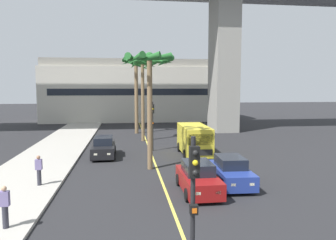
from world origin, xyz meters
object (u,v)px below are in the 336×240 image
Objects in this scene: car_queue_front at (231,172)px; palm_tree_far_median at (143,73)px; palm_tree_near_median at (136,74)px; pedestrian_mid_block at (5,206)px; delivery_van at (194,139)px; traffic_light_median_near at (193,196)px; traffic_light_median_far at (153,119)px; car_queue_second at (104,148)px; car_queue_third at (198,178)px; pedestrian_near_crosswalk at (39,170)px; palm_tree_mid_median at (150,70)px.

car_queue_front is 0.51× the size of palm_tree_far_median.
pedestrian_mid_block is (-5.76, -25.45, -5.99)m from palm_tree_near_median.
delivery_van is 17.70m from traffic_light_median_near.
pedestrian_mid_block is (-9.87, -12.54, -0.29)m from delivery_van.
car_queue_front is 0.99× the size of traffic_light_median_far.
car_queue_second is 0.50× the size of palm_tree_far_median.
car_queue_third is at bearing -83.74° from palm_tree_near_median.
pedestrian_near_crosswalk is (-6.89, -9.25, -1.72)m from traffic_light_median_far.
traffic_light_median_far is (3.99, 1.75, 1.99)m from car_queue_second.
pedestrian_near_crosswalk is at bearing -106.39° from palm_tree_near_median.
car_queue_third is 8.75m from traffic_light_median_near.
pedestrian_near_crosswalk is 5.36m from pedestrian_mid_block.
car_queue_third is at bearing -82.67° from traffic_light_median_far.
palm_tree_mid_median is at bearing -133.86° from delivery_van.
pedestrian_near_crosswalk reaches higher than car_queue_second.
palm_tree_near_median reaches higher than palm_tree_far_median.
palm_tree_far_median is at bearing 66.40° from pedestrian_near_crosswalk.
car_queue_front is at bearing -75.26° from palm_tree_far_median.
car_queue_second is at bearing 120.24° from car_queue_third.
traffic_light_median_near is (3.39, -17.56, 1.99)m from car_queue_second.
traffic_light_median_far is at bearing -84.38° from palm_tree_far_median.
delivery_van is at bearing 35.61° from pedestrian_near_crosswalk.
car_queue_second is 4.79m from traffic_light_median_far.
car_queue_second is at bearing 132.25° from car_queue_front.
palm_tree_mid_median is at bearing -51.71° from car_queue_second.
pedestrian_near_crosswalk is (-10.03, -7.18, -0.29)m from delivery_van.
car_queue_front is 7.98m from delivery_van.
traffic_light_median_far is 0.47× the size of palm_tree_near_median.
palm_tree_mid_median is at bearing 54.70° from pedestrian_mid_block.
palm_tree_mid_median is (-3.78, -3.93, 5.23)m from delivery_van.
traffic_light_median_near is at bearing -37.50° from pedestrian_mid_block.
car_queue_front is at bearing -87.26° from delivery_van.
palm_tree_mid_median is 11.33m from palm_tree_far_median.
car_queue_second is 0.98× the size of traffic_light_median_near.
palm_tree_mid_median is at bearing -96.13° from traffic_light_median_far.
car_queue_front is at bearing -44.05° from palm_tree_mid_median.
car_queue_third is at bearing 23.61° from pedestrian_mid_block.
car_queue_front is 2.33m from car_queue_third.
car_queue_third is 2.53× the size of pedestrian_mid_block.
car_queue_third is 2.53× the size of pedestrian_near_crosswalk.
palm_tree_near_median is 1.09× the size of palm_tree_far_median.
pedestrian_mid_block is at bearing -114.77° from traffic_light_median_far.
pedestrian_near_crosswalk is 1.00× the size of pedestrian_mid_block.
palm_tree_mid_median reaches higher than car_queue_second.
pedestrian_mid_block is (-2.75, -12.85, 0.28)m from car_queue_second.
delivery_van is at bearing -72.33° from palm_tree_near_median.
pedestrian_near_crosswalk reaches higher than car_queue_front.
pedestrian_mid_block is (-6.14, 4.71, -1.72)m from traffic_light_median_near.
traffic_light_median_near is 7.93m from pedestrian_mid_block.
traffic_light_median_far is at bearing 83.87° from palm_tree_mid_median.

